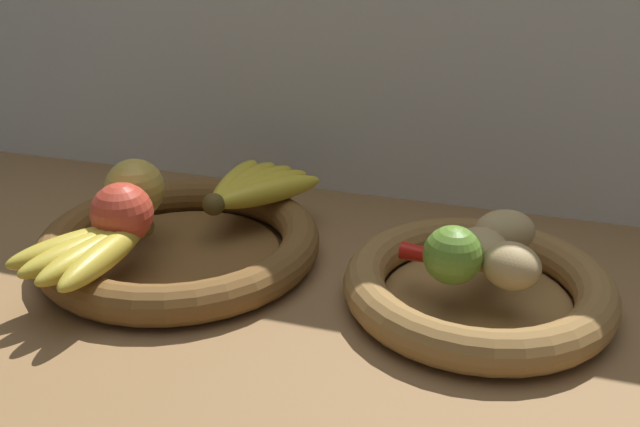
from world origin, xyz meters
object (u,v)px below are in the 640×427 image
at_px(fruit_bowl_left, 181,243).
at_px(fruit_bowl_right, 477,287).
at_px(apple_golden_left, 135,188).
at_px(potato_back, 504,232).
at_px(banana_bunch_back, 252,187).
at_px(banana_bunch_front, 92,250).
at_px(chili_pepper, 462,262).
at_px(lime_near, 453,255).
at_px(apple_red_front, 122,213).
at_px(potato_small, 511,266).
at_px(potato_large, 482,249).

xyz_separation_m(fruit_bowl_left, fruit_bowl_right, (0.36, 0.00, 0.00)).
xyz_separation_m(apple_golden_left, potato_back, (0.45, 0.03, -0.01)).
bearing_deg(banana_bunch_back, potato_back, -10.65).
distance_m(banana_bunch_front, chili_pepper, 0.40).
distance_m(apple_golden_left, lime_near, 0.40).
distance_m(banana_bunch_back, lime_near, 0.32).
relative_size(fruit_bowl_right, apple_red_front, 4.11).
bearing_deg(potato_small, fruit_bowl_left, 175.30).
xyz_separation_m(fruit_bowl_right, apple_red_front, (-0.40, -0.06, 0.06)).
bearing_deg(banana_bunch_back, lime_near, -27.28).
bearing_deg(fruit_bowl_right, banana_bunch_back, 160.98).
bearing_deg(apple_red_front, fruit_bowl_left, 57.56).
bearing_deg(banana_bunch_front, fruit_bowl_right, 15.78).
xyz_separation_m(apple_red_front, potato_large, (0.40, 0.06, -0.01)).
bearing_deg(banana_bunch_front, banana_bunch_back, 66.26).
height_order(potato_back, potato_large, potato_back).
xyz_separation_m(fruit_bowl_left, banana_bunch_back, (0.05, 0.11, 0.04)).
bearing_deg(fruit_bowl_right, lime_near, -123.69).
xyz_separation_m(apple_golden_left, chili_pepper, (0.41, -0.02, -0.03)).
bearing_deg(banana_bunch_back, banana_bunch_front, -113.74).
height_order(potato_small, chili_pepper, potato_small).
relative_size(potato_large, chili_pepper, 0.47).
bearing_deg(fruit_bowl_right, fruit_bowl_left, -180.00).
bearing_deg(fruit_bowl_right, apple_red_front, -171.58).
bearing_deg(apple_red_front, fruit_bowl_right, 8.42).
bearing_deg(banana_bunch_back, apple_red_front, -118.81).
bearing_deg(fruit_bowl_right, potato_small, -45.00).
bearing_deg(banana_bunch_front, potato_small, 10.63).
bearing_deg(chili_pepper, apple_red_front, -165.02).
xyz_separation_m(potato_back, potato_large, (-0.02, -0.04, -0.00)).
bearing_deg(banana_bunch_back, fruit_bowl_right, -19.02).
relative_size(apple_golden_left, potato_small, 1.19).
bearing_deg(banana_bunch_front, potato_large, 15.78).
bearing_deg(fruit_bowl_left, chili_pepper, -2.05).
bearing_deg(fruit_bowl_left, potato_large, 0.00).
distance_m(banana_bunch_front, potato_large, 0.42).
distance_m(fruit_bowl_right, potato_back, 0.07).
xyz_separation_m(banana_bunch_back, lime_near, (0.28, -0.15, 0.02)).
height_order(potato_back, chili_pepper, potato_back).
height_order(banana_bunch_back, potato_back, potato_back).
xyz_separation_m(fruit_bowl_right, chili_pepper, (-0.02, -0.01, 0.04)).
relative_size(banana_bunch_back, lime_near, 2.76).
xyz_separation_m(fruit_bowl_right, banana_bunch_front, (-0.41, -0.12, 0.04)).
distance_m(apple_golden_left, banana_bunch_front, 0.13).
bearing_deg(apple_red_front, potato_back, 13.87).
height_order(apple_red_front, lime_near, apple_red_front).
bearing_deg(chili_pepper, potato_back, 64.13).
relative_size(apple_golden_left, lime_near, 1.20).
relative_size(fruit_bowl_right, banana_bunch_front, 1.75).
bearing_deg(potato_small, fruit_bowl_right, 135.00).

